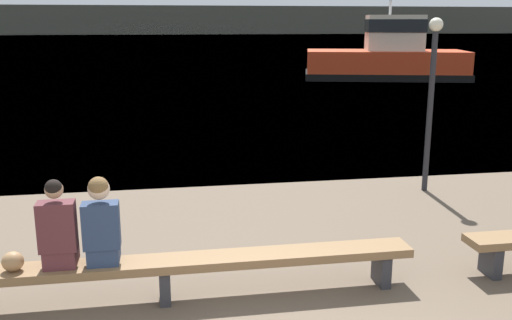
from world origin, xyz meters
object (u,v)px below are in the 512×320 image
Objects in this scene: shopping_bag at (13,261)px; tugboat_red at (387,59)px; bench_main at (164,267)px; person_right at (101,224)px; deck_lamp_post at (432,85)px; person_left at (58,230)px.

shopping_bag is 27.73m from tugboat_red.
tugboat_red reaches higher than bench_main.
person_right is 6.58m from deck_lamp_post.
tugboat_red is (13.04, 23.93, 0.13)m from person_right.
person_right is at bearing 1.76° from shopping_bag.
deck_lamp_post reaches higher than person_right.
person_right reaches higher than shopping_bag.
bench_main is 25.17× the size of shopping_bag.
person_right is 0.11× the size of tugboat_red.
tugboat_red is (13.96, 23.95, 0.48)m from shopping_bag.
shopping_bag is 0.02× the size of tugboat_red.
bench_main is 0.84m from person_right.
bench_main is at bearing -0.38° from person_left.
deck_lamp_post reaches higher than bench_main.
shopping_bag is 0.07× the size of deck_lamp_post.
tugboat_red is 2.99× the size of deck_lamp_post.
tugboat_red is (13.49, 23.92, 0.17)m from person_left.
bench_main is 1.20m from person_left.
person_right is 27.25m from tugboat_red.
bench_main is 26.96m from tugboat_red.
tugboat_red is 21.77m from deck_lamp_post.
person_left is at bearing 179.63° from person_right.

